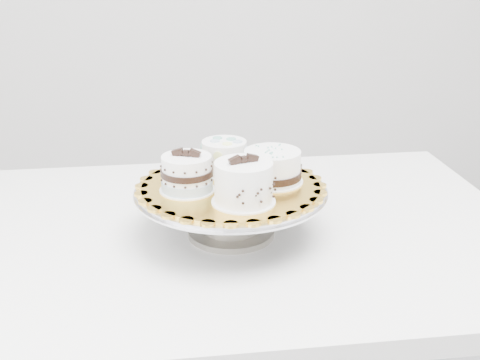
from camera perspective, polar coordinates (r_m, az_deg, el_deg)
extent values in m
cube|color=white|center=(1.26, -1.32, -5.35)|extent=(1.32, 0.95, 0.04)
cube|color=white|center=(1.81, -21.25, -11.58)|extent=(0.05, 0.05, 0.71)
cube|color=white|center=(1.88, 15.23, -9.40)|extent=(0.05, 0.05, 0.71)
cylinder|color=gray|center=(1.21, -0.85, -4.91)|extent=(0.17, 0.17, 0.01)
cylinder|color=gray|center=(1.20, -0.86, -3.18)|extent=(0.11, 0.11, 0.09)
cylinder|color=silver|center=(1.18, -0.87, -0.91)|extent=(0.37, 0.37, 0.01)
cylinder|color=silver|center=(1.18, -0.87, -1.05)|extent=(0.38, 0.38, 0.00)
cylinder|color=gold|center=(1.17, -0.87, -0.56)|extent=(0.40, 0.40, 0.01)
cylinder|color=white|center=(1.09, 0.33, -2.05)|extent=(0.12, 0.12, 0.00)
cylinder|color=white|center=(1.08, 0.34, -0.18)|extent=(0.12, 0.12, 0.07)
cylinder|color=white|center=(1.15, -5.00, -0.91)|extent=(0.11, 0.11, 0.00)
cylinder|color=white|center=(1.14, -5.06, 0.70)|extent=(0.13, 0.13, 0.07)
cylinder|color=#9EB6C8|center=(1.15, -5.02, -0.42)|extent=(0.10, 0.10, 0.02)
cylinder|color=black|center=(1.14, -5.06, 0.79)|extent=(0.10, 0.10, 0.01)
cylinder|color=white|center=(1.24, -1.48, 0.81)|extent=(0.10, 0.10, 0.00)
cylinder|color=white|center=(1.23, -1.50, 2.27)|extent=(0.09, 0.09, 0.06)
cylinder|color=white|center=(1.19, 3.04, -0.07)|extent=(0.12, 0.12, 0.00)
cylinder|color=white|center=(1.18, 3.07, 1.36)|extent=(0.15, 0.15, 0.06)
cylinder|color=black|center=(1.18, 3.06, 0.62)|extent=(0.12, 0.12, 0.01)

